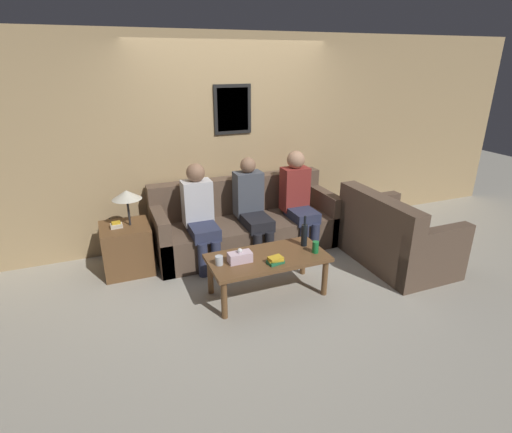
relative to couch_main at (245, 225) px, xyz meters
The scene contains 14 objects.
ground_plane 0.60m from the couch_main, 90.00° to the right, with size 16.00×16.00×0.00m, color #ADA899.
wall_back 1.10m from the couch_main, 90.00° to the left, with size 9.00×0.08×2.60m.
couch_main is the anchor object (origin of this frame).
couch_side 1.82m from the couch_main, 36.18° to the right, with size 0.85×1.28×0.87m.
coffee_table 1.16m from the couch_main, 99.17° to the right, with size 1.20×0.59×0.44m.
side_table_with_lamp 1.47m from the couch_main, behind, with size 0.53×0.53×0.96m.
wine_bottle 1.13m from the couch_main, 75.63° to the right, with size 0.07×0.07×0.34m.
drinking_glass 1.34m from the couch_main, 121.35° to the right, with size 0.08×0.08×0.09m.
book_stack 1.33m from the couch_main, 97.62° to the right, with size 0.17×0.13×0.07m.
soda_can 1.30m from the couch_main, 76.53° to the right, with size 0.07×0.07×0.12m.
tissue_box 1.26m from the couch_main, 112.76° to the right, with size 0.23×0.12×0.15m.
person_left 0.74m from the couch_main, 162.50° to the right, with size 0.34×0.62×1.18m.
person_middle 0.36m from the couch_main, 77.84° to the right, with size 0.34×0.66×1.18m.
person_right 0.77m from the couch_main, 15.32° to the right, with size 0.34×0.61×1.22m.
Camera 1 is at (-1.63, -3.91, 2.28)m, focal length 28.00 mm.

